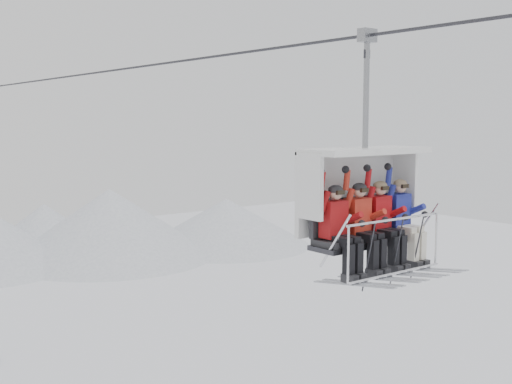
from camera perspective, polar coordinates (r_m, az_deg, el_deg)
haul_cable at (r=13.15m, az=0.00°, el=12.45°), size 0.06×50.00×0.06m
chairlift_carrier at (r=11.05m, az=9.13°, el=-0.13°), size 2.37×1.17×3.98m
skier_far_left at (r=10.35m, az=7.37°, el=-3.15°), size 0.41×1.69×1.62m
skier_center_left at (r=10.75m, az=9.46°, el=-2.83°), size 0.41×1.69×1.62m
skier_center_right at (r=11.13m, az=11.23°, el=-2.55°), size 0.41×1.69×1.62m
skier_far_right at (r=11.53m, az=12.93°, el=-2.28°), size 0.41×1.69×1.62m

